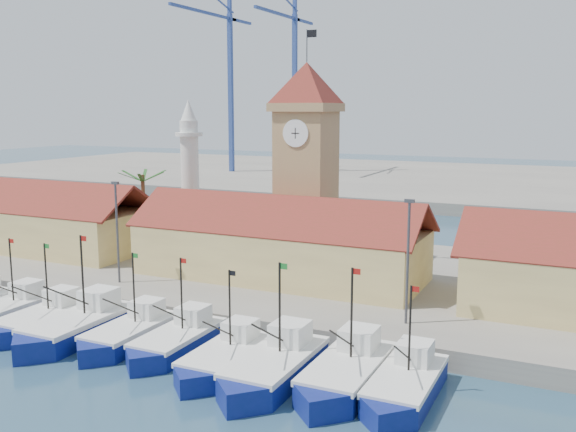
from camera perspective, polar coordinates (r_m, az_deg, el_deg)
The scene contains 20 objects.
ground at distance 43.77m, azimuth -12.60°, elevation -13.22°, with size 400.00×400.00×0.00m, color navy.
quay at distance 63.14m, azimuth 0.86°, elevation -5.18°, with size 140.00×32.00×1.50m, color gray.
terminal at distance 144.73m, azimuth 15.09°, elevation 2.90°, with size 240.00×80.00×2.00m, color gray.
boat_2 at distance 56.41m, azimuth -23.80°, elevation -7.84°, with size 3.36×9.20×6.96m.
boat_3 at distance 53.04m, azimuth -21.15°, elevation -8.74°, with size 3.39×9.30×7.03m.
boat_4 at distance 50.22m, azimuth -18.35°, elevation -9.47°, with size 3.89×10.66×8.07m.
boat_5 at distance 48.10m, azimuth -14.03°, elevation -10.25°, with size 3.37×9.24×6.99m.
boat_6 at distance 46.02m, azimuth -9.95°, elevation -11.02°, with size 3.35×9.19×6.95m.
boat_7 at distance 42.67m, azimuth -5.72°, elevation -12.61°, with size 3.32×9.08×6.87m.
boat_8 at distance 40.80m, azimuth -1.34°, elevation -13.48°, with size 3.78×10.34×7.83m.
boat_9 at distance 40.13m, azimuth 5.12°, elevation -13.94°, with size 3.72×10.20×7.72m.
boat_10 at distance 39.14m, azimuth 10.30°, elevation -14.80°, with size 3.40×9.30×7.04m.
hall_left at distance 78.11m, azimuth -22.35°, elevation -0.63°, with size 31.20×10.13×7.61m.
hall_center at distance 58.86m, azimuth -0.74°, elevation -3.03°, with size 27.04×10.13×7.61m.
clock_tower at distance 63.09m, azimuth 1.64°, elevation 5.14°, with size 5.80×5.80×22.70m.
minaret at distance 72.27m, azimuth -8.71°, elevation 3.81°, with size 3.00×3.00×16.30m.
palm_tree at distance 74.00m, azimuth -12.72°, elevation 1.10°, with size 5.60×5.03×8.39m.
lamp_posts at distance 51.18m, azimuth -4.17°, elevation -2.10°, with size 80.70×0.25×9.03m.
crane_blue_far at distance 153.75m, azimuth -5.44°, elevation 12.97°, with size 1.00×33.64×43.52m.
crane_blue_near at distance 153.07m, azimuth 0.45°, elevation 12.88°, with size 1.00×29.53×43.44m.
Camera 1 is at (25.20, -31.65, 16.71)m, focal length 40.00 mm.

